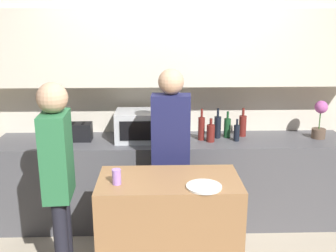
{
  "coord_description": "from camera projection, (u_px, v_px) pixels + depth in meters",
  "views": [
    {
      "loc": [
        -0.17,
        -2.44,
        2.11
      ],
      "look_at": [
        -0.07,
        0.6,
        1.27
      ],
      "focal_mm": 42.0,
      "sensor_mm": 36.0,
      "label": 1
    }
  ],
  "objects": [
    {
      "name": "bottle_2",
      "position": [
        218.0,
        127.0,
        4.06
      ],
      "size": [
        0.07,
        0.07,
        0.31
      ],
      "color": "black",
      "rests_on": "back_counter"
    },
    {
      "name": "bottle_1",
      "position": [
        211.0,
        133.0,
        3.94
      ],
      "size": [
        0.08,
        0.08,
        0.24
      ],
      "color": "maroon",
      "rests_on": "back_counter"
    },
    {
      "name": "toaster",
      "position": [
        79.0,
        132.0,
        3.98
      ],
      "size": [
        0.26,
        0.16,
        0.18
      ],
      "color": "black",
      "rests_on": "back_counter"
    },
    {
      "name": "bottle_4",
      "position": [
        237.0,
        133.0,
        3.96
      ],
      "size": [
        0.06,
        0.06,
        0.23
      ],
      "color": "black",
      "rests_on": "back_counter"
    },
    {
      "name": "microwave",
      "position": [
        142.0,
        126.0,
        3.98
      ],
      "size": [
        0.52,
        0.39,
        0.3
      ],
      "color": "#B7BABC",
      "rests_on": "back_counter"
    },
    {
      "name": "person_center",
      "position": [
        58.0,
        173.0,
        2.91
      ],
      "size": [
        0.22,
        0.35,
        1.68
      ],
      "rotation": [
        0.0,
        0.0,
        -1.51
      ],
      "color": "black",
      "rests_on": "ground_plane"
    },
    {
      "name": "person_left",
      "position": [
        171.0,
        145.0,
        3.51
      ],
      "size": [
        0.35,
        0.22,
        1.7
      ],
      "rotation": [
        0.0,
        0.0,
        -3.21
      ],
      "color": "black",
      "rests_on": "ground_plane"
    },
    {
      "name": "back_wall",
      "position": [
        172.0,
        75.0,
        4.11
      ],
      "size": [
        6.4,
        0.4,
        2.7
      ],
      "color": "beige",
      "rests_on": "ground_plane"
    },
    {
      "name": "cup_0",
      "position": [
        117.0,
        177.0,
        2.89
      ],
      "size": [
        0.07,
        0.07,
        0.12
      ],
      "color": "#AD7DDD",
      "rests_on": "kitchen_island"
    },
    {
      "name": "kitchen_island",
      "position": [
        169.0,
        232.0,
        3.13
      ],
      "size": [
        1.09,
        0.57,
        0.92
      ],
      "color": "#996B42",
      "rests_on": "ground_plane"
    },
    {
      "name": "back_counter",
      "position": [
        173.0,
        181.0,
        4.14
      ],
      "size": [
        3.6,
        0.62,
        0.91
      ],
      "color": "#4C4C51",
      "rests_on": "ground_plane"
    },
    {
      "name": "bottle_5",
      "position": [
        243.0,
        125.0,
        4.12
      ],
      "size": [
        0.08,
        0.08,
        0.3
      ],
      "color": "maroon",
      "rests_on": "back_counter"
    },
    {
      "name": "bottle_0",
      "position": [
        201.0,
        128.0,
        3.98
      ],
      "size": [
        0.07,
        0.07,
        0.33
      ],
      "color": "maroon",
      "rests_on": "back_counter"
    },
    {
      "name": "potted_plant",
      "position": [
        320.0,
        120.0,
        4.02
      ],
      "size": [
        0.14,
        0.14,
        0.39
      ],
      "color": "brown",
      "rests_on": "back_counter"
    },
    {
      "name": "bottle_3",
      "position": [
        227.0,
        128.0,
        4.07
      ],
      "size": [
        0.07,
        0.07,
        0.28
      ],
      "color": "#194723",
      "rests_on": "back_counter"
    },
    {
      "name": "plate_on_island",
      "position": [
        204.0,
        187.0,
        2.85
      ],
      "size": [
        0.26,
        0.26,
        0.01
      ],
      "color": "white",
      "rests_on": "kitchen_island"
    }
  ]
}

